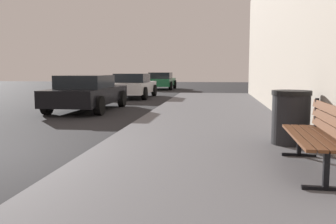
{
  "coord_description": "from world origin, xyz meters",
  "views": [
    {
      "loc": [
        4.08,
        -5.35,
        1.46
      ],
      "look_at": [
        2.92,
        3.49,
        0.45
      ],
      "focal_mm": 39.72,
      "sensor_mm": 36.0,
      "label": 1
    }
  ],
  "objects_px": {
    "car_black": "(87,93)",
    "car_green": "(161,81)",
    "bench": "(319,132)",
    "car_white": "(133,85)",
    "trash_bin": "(291,117)"
  },
  "relations": [
    {
      "from": "bench",
      "to": "car_black",
      "type": "distance_m",
      "value": 9.91
    },
    {
      "from": "car_black",
      "to": "car_green",
      "type": "bearing_deg",
      "value": 88.37
    },
    {
      "from": "bench",
      "to": "car_white",
      "type": "height_order",
      "value": "car_white"
    },
    {
      "from": "car_white",
      "to": "car_green",
      "type": "distance_m",
      "value": 8.78
    },
    {
      "from": "bench",
      "to": "car_green",
      "type": "distance_m",
      "value": 23.64
    },
    {
      "from": "car_black",
      "to": "car_white",
      "type": "distance_m",
      "value": 6.28
    },
    {
      "from": "car_black",
      "to": "car_green",
      "type": "xyz_separation_m",
      "value": [
        0.43,
        15.05,
        -0.0
      ]
    },
    {
      "from": "car_green",
      "to": "car_black",
      "type": "bearing_deg",
      "value": -91.63
    },
    {
      "from": "trash_bin",
      "to": "car_black",
      "type": "height_order",
      "value": "car_black"
    },
    {
      "from": "car_green",
      "to": "trash_bin",
      "type": "bearing_deg",
      "value": -75.48
    },
    {
      "from": "bench",
      "to": "car_white",
      "type": "xyz_separation_m",
      "value": [
        -5.68,
        14.21,
        -0.02
      ]
    },
    {
      "from": "car_black",
      "to": "car_green",
      "type": "height_order",
      "value": "same"
    },
    {
      "from": "car_green",
      "to": "car_white",
      "type": "bearing_deg",
      "value": -91.13
    },
    {
      "from": "bench",
      "to": "car_black",
      "type": "relative_size",
      "value": 0.42
    },
    {
      "from": "trash_bin",
      "to": "car_white",
      "type": "xyz_separation_m",
      "value": [
        -5.67,
        12.43,
        0.02
      ]
    }
  ]
}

